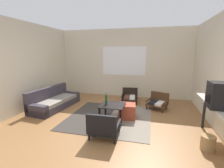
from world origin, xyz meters
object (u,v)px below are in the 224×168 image
(armchair_corner, at_px, (158,101))
(console_shelf, at_px, (219,109))
(clay_vase, at_px, (212,93))
(glass_bottle, at_px, (106,99))
(couch, at_px, (54,101))
(armchair_striped_foreground, at_px, (104,126))
(wicker_basket, at_px, (208,143))
(coffee_table, at_px, (112,108))
(armchair_by_window, at_px, (130,96))
(ottoman_orange, at_px, (127,111))

(armchair_corner, bearing_deg, console_shelf, -61.89)
(clay_vase, height_order, glass_bottle, clay_vase)
(armchair_corner, height_order, console_shelf, console_shelf)
(couch, bearing_deg, armchair_striped_foreground, -33.72)
(console_shelf, bearing_deg, wicker_basket, -132.60)
(clay_vase, bearing_deg, wicker_basket, -105.59)
(coffee_table, xyz_separation_m, armchair_striped_foreground, (0.04, -0.88, -0.10))
(armchair_by_window, bearing_deg, armchair_corner, -24.73)
(console_shelf, bearing_deg, couch, 164.86)
(glass_bottle, xyz_separation_m, wicker_basket, (2.20, -0.81, -0.44))
(ottoman_orange, xyz_separation_m, clay_vase, (1.85, -0.48, 0.74))
(armchair_by_window, xyz_separation_m, glass_bottle, (-0.38, -1.73, 0.34))
(coffee_table, relative_size, armchair_striped_foreground, 0.97)
(glass_bottle, bearing_deg, console_shelf, -14.70)
(clay_vase, bearing_deg, console_shelf, -90.00)
(armchair_striped_foreground, bearing_deg, wicker_basket, 2.29)
(armchair_corner, xyz_separation_m, glass_bottle, (-1.35, -1.28, 0.34))
(coffee_table, relative_size, armchair_corner, 0.84)
(ottoman_orange, height_order, glass_bottle, glass_bottle)
(coffee_table, bearing_deg, armchair_striped_foreground, -87.71)
(armchair_corner, bearing_deg, ottoman_orange, -129.86)
(armchair_by_window, height_order, armchair_corner, armchair_corner)
(console_shelf, bearing_deg, glass_bottle, 165.30)
(armchair_striped_foreground, distance_m, armchair_corner, 2.45)
(couch, distance_m, armchair_striped_foreground, 2.58)
(glass_bottle, distance_m, wicker_basket, 2.38)
(console_shelf, bearing_deg, clay_vase, 90.00)
(armchair_by_window, bearing_deg, glass_bottle, -102.51)
(armchair_striped_foreground, bearing_deg, glass_bottle, 103.34)
(armchair_striped_foreground, xyz_separation_m, armchair_corner, (1.14, 2.17, -0.03))
(armchair_striped_foreground, xyz_separation_m, clay_vase, (2.16, 0.70, 0.68))
(armchair_striped_foreground, bearing_deg, coffee_table, 92.29)
(coffee_table, height_order, glass_bottle, glass_bottle)
(armchair_corner, height_order, ottoman_orange, armchair_corner)
(armchair_corner, relative_size, clay_vase, 2.46)
(wicker_basket, bearing_deg, ottoman_orange, 146.95)
(couch, height_order, armchair_by_window, couch)
(armchair_corner, xyz_separation_m, ottoman_orange, (-0.83, -1.00, -0.04))
(armchair_striped_foreground, relative_size, glass_bottle, 2.08)
(coffee_table, height_order, clay_vase, clay_vase)
(ottoman_orange, distance_m, wicker_basket, 2.01)
(console_shelf, bearing_deg, armchair_striped_foreground, -172.97)
(ottoman_orange, bearing_deg, console_shelf, -26.08)
(ottoman_orange, height_order, console_shelf, console_shelf)
(couch, distance_m, coffee_table, 2.18)
(glass_bottle, bearing_deg, armchair_corner, 43.51)
(ottoman_orange, distance_m, console_shelf, 2.13)
(coffee_table, xyz_separation_m, ottoman_orange, (0.34, 0.29, -0.17))
(clay_vase, relative_size, glass_bottle, 0.98)
(armchair_corner, distance_m, console_shelf, 2.22)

